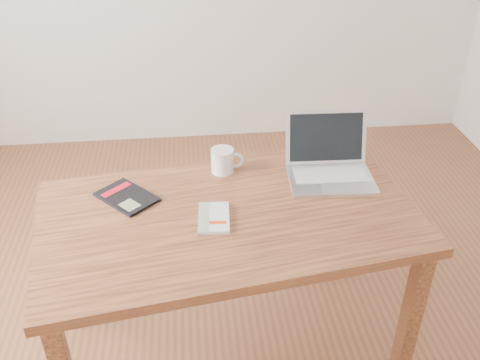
{
  "coord_description": "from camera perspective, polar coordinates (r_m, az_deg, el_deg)",
  "views": [
    {
      "loc": [
        -0.1,
        -1.64,
        1.89
      ],
      "look_at": [
        0.08,
        0.0,
        0.85
      ],
      "focal_mm": 40.0,
      "sensor_mm": 36.0,
      "label": 1
    }
  ],
  "objects": [
    {
      "name": "black_guidebook",
      "position": [
        2.07,
        -12.0,
        -1.77
      ],
      "size": [
        0.26,
        0.26,
        0.01
      ],
      "rotation": [
        0.0,
        0.0,
        0.75
      ],
      "color": "black",
      "rests_on": "desk"
    },
    {
      "name": "laptop",
      "position": [
        2.18,
        9.5,
        1.69
      ],
      "size": [
        0.35,
        0.32,
        0.23
      ],
      "rotation": [
        0.0,
        0.0,
        -0.04
      ],
      "color": "silver",
      "rests_on": "desk"
    },
    {
      "name": "room",
      "position": [
        1.72,
        -5.11,
        14.04
      ],
      "size": [
        4.04,
        4.04,
        2.7
      ],
      "color": "brown",
      "rests_on": "ground"
    },
    {
      "name": "desk",
      "position": [
        2.0,
        -1.24,
        -5.58
      ],
      "size": [
        1.46,
        0.97,
        0.75
      ],
      "rotation": [
        0.0,
        0.0,
        0.15
      ],
      "color": "brown",
      "rests_on": "ground"
    },
    {
      "name": "coffee_mug",
      "position": [
        2.17,
        -1.79,
        2.13
      ],
      "size": [
        0.13,
        0.09,
        0.1
      ],
      "rotation": [
        0.0,
        0.0,
        -0.06
      ],
      "color": "white",
      "rests_on": "desk"
    },
    {
      "name": "white_guidebook",
      "position": [
        1.92,
        -2.82,
        -4.06
      ],
      "size": [
        0.12,
        0.19,
        0.02
      ],
      "rotation": [
        0.0,
        0.0,
        -0.07
      ],
      "color": "silver",
      "rests_on": "desk"
    }
  ]
}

